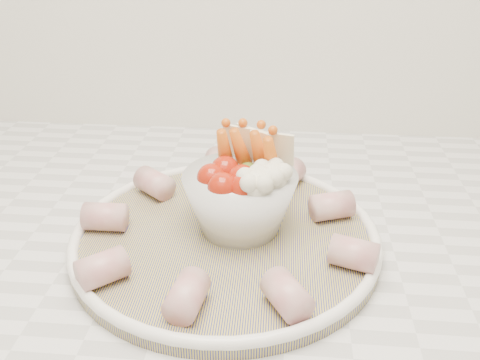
{
  "coord_description": "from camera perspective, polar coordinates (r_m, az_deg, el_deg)",
  "views": [
    {
      "loc": [
        0.22,
        0.96,
        1.25
      ],
      "look_at": [
        0.18,
        1.44,
        0.99
      ],
      "focal_mm": 40.0,
      "sensor_mm": 36.0,
      "label": 1
    }
  ],
  "objects": [
    {
      "name": "cured_meat_rolls",
      "position": [
        0.56,
        -1.57,
        -4.47
      ],
      "size": [
        0.31,
        0.3,
        0.03
      ],
      "color": "#B25154",
      "rests_on": "serving_platter"
    },
    {
      "name": "serving_platter",
      "position": [
        0.58,
        -1.55,
        -6.09
      ],
      "size": [
        0.33,
        0.33,
        0.02
      ],
      "color": "navy",
      "rests_on": "kitchen_counter"
    },
    {
      "name": "veggie_bowl",
      "position": [
        0.56,
        0.15,
        -1.47
      ],
      "size": [
        0.12,
        0.12,
        0.11
      ],
      "color": "silver",
      "rests_on": "serving_platter"
    }
  ]
}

